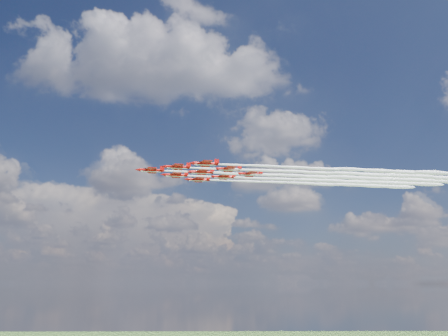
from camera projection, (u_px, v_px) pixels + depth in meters
The scene contains 9 objects.
jet_lead at pixel (265, 175), 177.88m from camera, with size 98.99×19.02×2.83m.
jet_row2_port at pixel (293, 172), 173.18m from camera, with size 98.99×19.02×2.83m.
jet_row2_starb at pixel (284, 179), 185.56m from camera, with size 98.99×19.02×2.83m.
jet_row3_port at pixel (323, 169), 168.48m from camera, with size 98.99×19.02×2.83m.
jet_row3_centre at pixel (312, 176), 180.86m from camera, with size 98.99×19.02×2.83m.
jet_row3_starb at pixel (302, 183), 193.24m from camera, with size 98.99×19.02×2.83m.
jet_row4_port at pixel (341, 174), 176.16m from camera, with size 98.99×19.02×2.83m.
jet_row4_starb at pixel (329, 181), 188.54m from camera, with size 98.99×19.02×2.83m.
jet_tail at pixel (357, 178), 183.83m from camera, with size 98.99×19.02×2.83m.
Camera 1 is at (2.06, -172.16, 46.65)m, focal length 35.00 mm.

